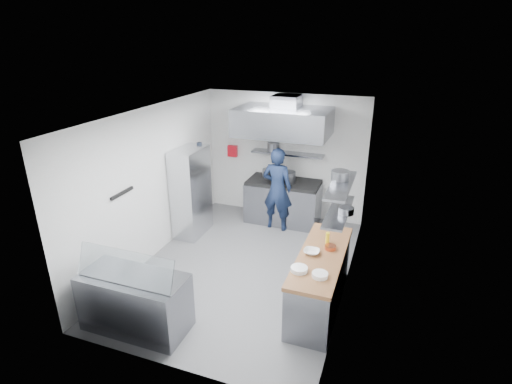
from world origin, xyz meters
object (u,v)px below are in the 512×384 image
at_px(gas_range, 283,202).
at_px(display_case, 135,302).
at_px(chef, 277,189).
at_px(wire_rack, 191,192).

relative_size(gas_range, display_case, 1.07).
xyz_separation_m(chef, display_case, (-0.95, -3.71, -0.48)).
relative_size(chef, display_case, 1.21).
distance_m(chef, wire_rack, 1.80).
bearing_deg(chef, gas_range, -87.97).
relative_size(chef, wire_rack, 0.98).
height_order(wire_rack, display_case, wire_rack).
relative_size(wire_rack, display_case, 1.23).
bearing_deg(gas_range, display_case, -103.40).
xyz_separation_m(gas_range, wire_rack, (-1.63, -1.20, 0.48)).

